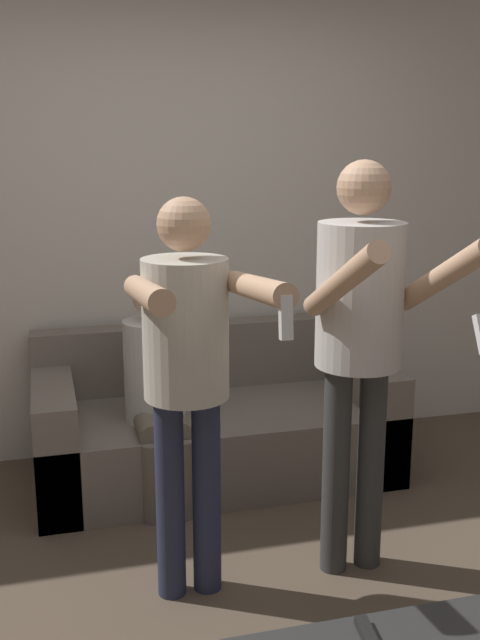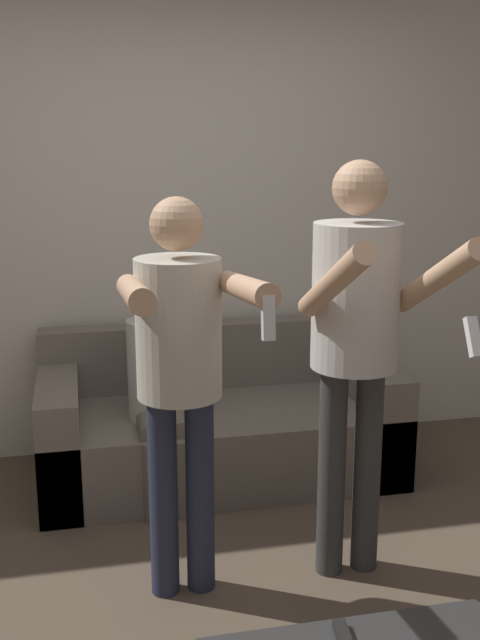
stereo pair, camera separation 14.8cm
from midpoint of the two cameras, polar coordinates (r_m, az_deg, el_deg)
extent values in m
plane|color=brown|center=(2.89, -0.07, -23.14)|extent=(14.00, 14.00, 0.00)
cube|color=silver|center=(4.18, -6.80, 8.17)|extent=(6.40, 0.06, 2.70)
cube|color=slate|center=(4.00, -2.98, -9.16)|extent=(1.83, 0.86, 0.38)
cube|color=slate|center=(4.20, -4.05, -2.66)|extent=(1.83, 0.16, 0.36)
cube|color=slate|center=(3.89, -14.97, -8.70)|extent=(0.20, 0.86, 0.58)
cube|color=slate|center=(4.19, 8.04, -6.71)|extent=(0.20, 0.86, 0.58)
cylinder|color=#282D47|center=(2.94, -6.82, -13.35)|extent=(0.11, 0.11, 0.81)
cylinder|color=#282D47|center=(2.96, -4.03, -13.09)|extent=(0.11, 0.11, 0.81)
cylinder|color=beige|center=(2.72, -5.72, -0.69)|extent=(0.32, 0.32, 0.52)
sphere|color=tan|center=(2.66, -5.91, 7.26)|extent=(0.19, 0.19, 0.19)
cylinder|color=tan|center=(2.37, -8.88, 1.98)|extent=(0.08, 0.60, 0.14)
cylinder|color=tan|center=(2.43, -0.52, 2.43)|extent=(0.08, 0.60, 0.14)
cube|color=white|center=(2.15, 1.48, 0.17)|extent=(0.04, 0.04, 0.13)
cylinder|color=#383838|center=(3.08, 5.93, -11.34)|extent=(0.11, 0.11, 0.87)
cylinder|color=#383838|center=(3.14, 8.56, -10.98)|extent=(0.11, 0.11, 0.87)
cylinder|color=silver|center=(2.89, 7.67, 1.88)|extent=(0.34, 0.34, 0.56)
sphere|color=tan|center=(2.84, 7.93, 9.97)|extent=(0.20, 0.20, 0.20)
cylinder|color=tan|center=(2.55, 6.18, 2.89)|extent=(0.08, 0.58, 0.35)
cylinder|color=tan|center=(2.71, 13.64, 3.20)|extent=(0.08, 0.58, 0.35)
cylinder|color=#6B6051|center=(3.57, -7.85, -12.16)|extent=(0.11, 0.11, 0.38)
cylinder|color=#6B6051|center=(3.58, -5.66, -11.97)|extent=(0.11, 0.11, 0.38)
cylinder|color=#6B6051|center=(3.63, -8.29, -7.97)|extent=(0.11, 0.32, 0.11)
cylinder|color=#6B6051|center=(3.64, -6.17, -7.81)|extent=(0.11, 0.32, 0.11)
cylinder|color=silver|center=(3.71, -7.67, -3.81)|extent=(0.30, 0.30, 0.50)
sphere|color=beige|center=(3.62, -7.85, 1.73)|extent=(0.19, 0.19, 0.19)
cube|color=black|center=(2.21, 7.70, -22.76)|extent=(0.05, 0.15, 0.02)
camera|label=1|loc=(0.07, -91.29, -0.31)|focal=42.00mm
camera|label=2|loc=(0.07, 88.71, 0.31)|focal=42.00mm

